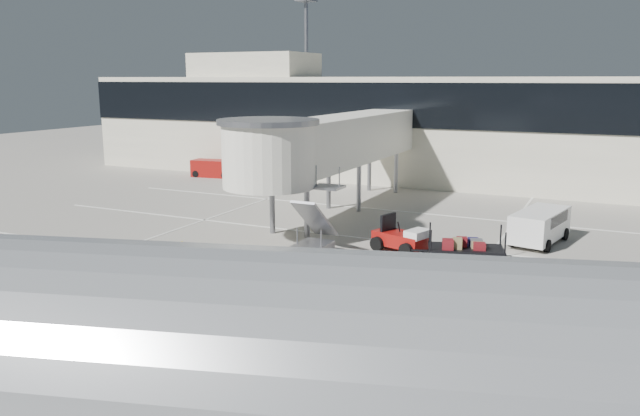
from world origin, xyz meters
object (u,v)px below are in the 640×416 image
at_px(baggage_tug, 402,239).
at_px(suitcase_cart, 468,250).
at_px(minivan, 541,223).
at_px(box_cart_near, 239,273).
at_px(belt_loader, 214,168).
at_px(box_cart_far, 204,274).
at_px(ground_worker, 325,297).

relative_size(baggage_tug, suitcase_cart, 0.69).
relative_size(suitcase_cart, minivan, 0.90).
relative_size(box_cart_near, belt_loader, 0.88).
bearing_deg(belt_loader, box_cart_near, -61.16).
bearing_deg(belt_loader, suitcase_cart, -40.49).
bearing_deg(suitcase_cart, minivan, 45.82).
distance_m(suitcase_cart, minivan, 5.41).
height_order(box_cart_far, minivan, minivan).
height_order(baggage_tug, suitcase_cart, baggage_tug).
distance_m(ground_worker, belt_loader, 32.12).
bearing_deg(minivan, baggage_tug, -129.87).
height_order(box_cart_near, ground_worker, ground_worker).
height_order(box_cart_far, ground_worker, ground_worker).
xyz_separation_m(baggage_tug, minivan, (5.61, 4.45, 0.36)).
xyz_separation_m(suitcase_cart, ground_worker, (-2.81, -8.79, 0.25)).
bearing_deg(baggage_tug, box_cart_near, -100.28).
bearing_deg(belt_loader, baggage_tug, -43.62).
bearing_deg(box_cart_near, ground_worker, -26.94).
height_order(suitcase_cart, minivan, minivan).
xyz_separation_m(ground_worker, minivan, (5.28, 13.59, 0.17)).
xyz_separation_m(suitcase_cart, belt_loader, (-24.00, 15.34, 0.14)).
relative_size(box_cart_near, ground_worker, 2.14).
height_order(suitcase_cart, belt_loader, belt_loader).
bearing_deg(box_cart_far, baggage_tug, 57.51).
distance_m(box_cart_near, ground_worker, 4.76).
height_order(box_cart_near, box_cart_far, box_cart_far).
height_order(suitcase_cart, ground_worker, ground_worker).
distance_m(ground_worker, minivan, 14.58).
height_order(baggage_tug, belt_loader, belt_loader).
bearing_deg(box_cart_far, ground_worker, -9.38).
bearing_deg(minivan, box_cart_far, -118.23).
xyz_separation_m(baggage_tug, ground_worker, (0.33, -9.13, 0.19)).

